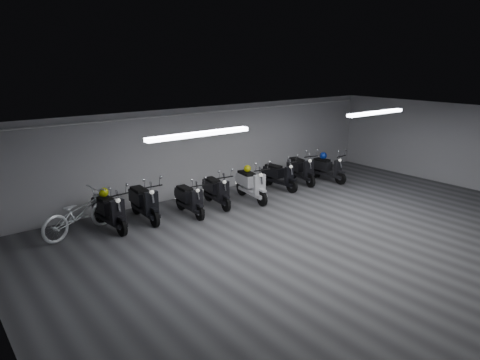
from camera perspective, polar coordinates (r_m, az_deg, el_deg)
floor at (r=10.82m, az=11.60°, el=-7.53°), size 14.00×10.00×0.01m
ceiling at (r=10.07m, az=12.47°, el=7.35°), size 14.00×10.00×0.01m
back_wall at (r=14.00m, az=-3.78°, el=4.10°), size 14.00×0.01×2.80m
right_wall at (r=16.25m, az=28.27°, el=3.88°), size 0.01×10.00×2.80m
fluor_strip_left at (r=8.84m, az=-5.38°, el=6.10°), size 2.40×0.18×0.08m
fluor_strip_right at (r=13.06m, az=17.61°, el=8.53°), size 2.40×0.18×0.08m
conduit at (r=13.74m, az=-3.67°, el=9.04°), size 13.60×0.05×0.05m
scooter_0 at (r=11.36m, az=-17.03°, el=-3.21°), size 0.75×1.82×1.32m
scooter_1 at (r=11.77m, az=-12.66°, el=-2.14°), size 0.67×1.84×1.35m
scooter_3 at (r=11.98m, az=-6.74°, el=-1.89°), size 0.62×1.65×1.21m
scooter_5 at (r=12.65m, az=-3.14°, el=-0.76°), size 0.76×1.74×1.25m
scooter_6 at (r=13.13m, az=1.54°, el=0.12°), size 0.87×1.90×1.36m
scooter_7 at (r=14.36m, az=5.30°, el=1.21°), size 0.68×1.73×1.26m
scooter_8 at (r=15.17m, az=8.17°, el=2.03°), size 0.98×1.87×1.33m
scooter_9 at (r=15.57m, az=11.65°, el=2.06°), size 0.67×1.71×1.25m
bicycle at (r=11.33m, az=-20.70°, el=-3.56°), size 2.18×1.33×1.33m
helmet_0 at (r=15.64m, az=11.03°, el=3.20°), size 0.25×0.25×0.25m
helmet_1 at (r=13.27m, az=0.99°, el=1.52°), size 0.23×0.23×0.23m
helmet_2 at (r=11.49m, az=-17.69°, el=-1.57°), size 0.25×0.25×0.25m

